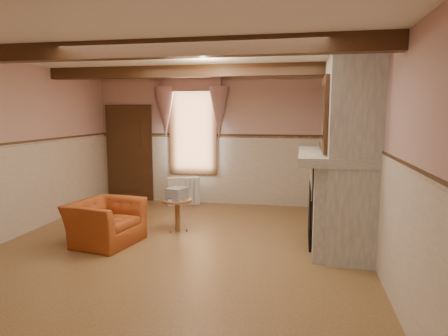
% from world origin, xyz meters
% --- Properties ---
extents(floor, '(5.50, 6.00, 0.01)m').
position_xyz_m(floor, '(0.00, 0.00, 0.00)').
color(floor, brown).
rests_on(floor, ground).
extents(ceiling, '(5.50, 6.00, 0.01)m').
position_xyz_m(ceiling, '(0.00, 0.00, 2.80)').
color(ceiling, silver).
rests_on(ceiling, wall_back).
extents(wall_back, '(5.50, 0.02, 2.80)m').
position_xyz_m(wall_back, '(0.00, 3.00, 1.40)').
color(wall_back, tan).
rests_on(wall_back, floor).
extents(wall_front, '(5.50, 0.02, 2.80)m').
position_xyz_m(wall_front, '(0.00, -3.00, 1.40)').
color(wall_front, tan).
rests_on(wall_front, floor).
extents(wall_left, '(0.02, 6.00, 2.80)m').
position_xyz_m(wall_left, '(-2.75, 0.00, 1.40)').
color(wall_left, tan).
rests_on(wall_left, floor).
extents(wall_right, '(0.02, 6.00, 2.80)m').
position_xyz_m(wall_right, '(2.75, 0.00, 1.40)').
color(wall_right, tan).
rests_on(wall_right, floor).
extents(wainscot, '(5.50, 6.00, 1.50)m').
position_xyz_m(wainscot, '(0.00, 0.00, 0.75)').
color(wainscot, beige).
rests_on(wainscot, floor).
extents(chair_rail, '(5.50, 6.00, 0.08)m').
position_xyz_m(chair_rail, '(0.00, 0.00, 1.50)').
color(chair_rail, black).
rests_on(chair_rail, wainscot).
extents(firebox, '(0.20, 0.95, 0.90)m').
position_xyz_m(firebox, '(2.00, 0.60, 0.45)').
color(firebox, black).
rests_on(firebox, floor).
extents(armchair, '(1.06, 1.16, 0.66)m').
position_xyz_m(armchair, '(-1.17, -0.06, 0.33)').
color(armchair, '#994219').
rests_on(armchair, floor).
extents(side_table, '(0.56, 0.56, 0.55)m').
position_xyz_m(side_table, '(-0.28, 0.76, 0.28)').
color(side_table, brown).
rests_on(side_table, floor).
extents(book_stack, '(0.34, 0.38, 0.20)m').
position_xyz_m(book_stack, '(-0.28, 0.75, 0.65)').
color(book_stack, '#B7AD8C').
rests_on(book_stack, side_table).
extents(radiator, '(0.72, 0.43, 0.60)m').
position_xyz_m(radiator, '(-0.75, 2.70, 0.30)').
color(radiator, silver).
rests_on(radiator, floor).
extents(bowl, '(0.34, 0.34, 0.08)m').
position_xyz_m(bowl, '(2.24, 0.45, 1.46)').
color(bowl, brown).
rests_on(bowl, mantel).
extents(mantel_clock, '(0.14, 0.24, 0.20)m').
position_xyz_m(mantel_clock, '(2.24, 1.21, 1.52)').
color(mantel_clock, black).
rests_on(mantel_clock, mantel).
extents(oil_lamp, '(0.11, 0.11, 0.28)m').
position_xyz_m(oil_lamp, '(2.24, 1.19, 1.56)').
color(oil_lamp, '#BB8734').
rests_on(oil_lamp, mantel).
extents(candle_red, '(0.06, 0.06, 0.16)m').
position_xyz_m(candle_red, '(2.24, -0.20, 1.50)').
color(candle_red, '#AA1F14').
rests_on(candle_red, mantel).
extents(jar_yellow, '(0.06, 0.06, 0.12)m').
position_xyz_m(jar_yellow, '(2.24, 0.36, 1.48)').
color(jar_yellow, gold).
rests_on(jar_yellow, mantel).
extents(fireplace, '(0.85, 2.00, 2.80)m').
position_xyz_m(fireplace, '(2.42, 0.60, 1.40)').
color(fireplace, gray).
rests_on(fireplace, floor).
extents(mantel, '(1.05, 2.05, 0.12)m').
position_xyz_m(mantel, '(2.24, 0.60, 1.36)').
color(mantel, gray).
rests_on(mantel, fireplace).
extents(overmantel_mirror, '(0.06, 1.44, 1.04)m').
position_xyz_m(overmantel_mirror, '(2.06, 0.60, 1.97)').
color(overmantel_mirror, silver).
rests_on(overmantel_mirror, fireplace).
extents(door, '(1.10, 0.10, 2.10)m').
position_xyz_m(door, '(-2.10, 2.94, 1.05)').
color(door, black).
rests_on(door, floor).
extents(window, '(1.06, 0.08, 2.02)m').
position_xyz_m(window, '(-0.60, 2.97, 1.65)').
color(window, white).
rests_on(window, wall_back).
extents(window_drapes, '(1.30, 0.14, 1.40)m').
position_xyz_m(window_drapes, '(-0.60, 2.88, 2.25)').
color(window_drapes, gray).
rests_on(window_drapes, wall_back).
extents(ceiling_beam_front, '(5.50, 0.18, 0.20)m').
position_xyz_m(ceiling_beam_front, '(0.00, -1.20, 2.70)').
color(ceiling_beam_front, black).
rests_on(ceiling_beam_front, ceiling).
extents(ceiling_beam_back, '(5.50, 0.18, 0.20)m').
position_xyz_m(ceiling_beam_back, '(0.00, 1.20, 2.70)').
color(ceiling_beam_back, black).
rests_on(ceiling_beam_back, ceiling).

